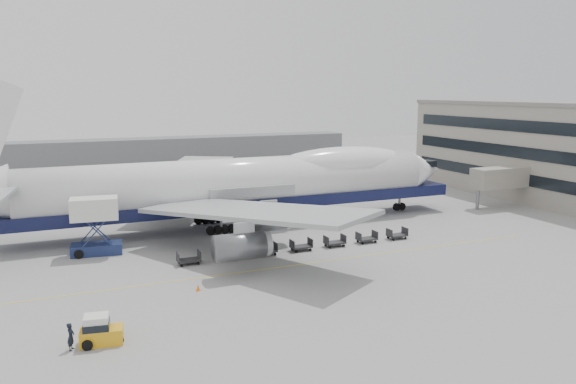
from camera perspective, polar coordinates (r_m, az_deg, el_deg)
name	(u,v)px	position (r m, az deg, el deg)	size (l,w,h in m)	color
ground	(271,250)	(62.17, -1.71, -5.92)	(260.00, 260.00, 0.00)	gray
apron_line	(293,265)	(56.88, 0.54, -7.47)	(60.00, 0.15, 0.01)	gold
hangar	(108,156)	(126.84, -17.83, 3.52)	(110.00, 8.00, 7.00)	slate
airliner	(241,183)	(72.16, -4.78, 0.90)	(67.00, 55.30, 19.98)	white
catering_truck	(95,223)	(63.32, -19.01, -2.97)	(5.51, 4.10, 6.16)	navy
baggage_tug	(100,331)	(42.07, -18.59, -13.25)	(3.06, 1.97, 2.09)	gold
ground_worker	(71,337)	(41.79, -21.20, -13.53)	(0.70, 0.46, 1.92)	black
traffic_cone	(198,288)	(50.57, -9.12, -9.59)	(0.38, 0.38, 0.56)	#FC640D
dolly_0	(189,259)	(57.94, -10.05, -6.75)	(2.30, 1.35, 1.30)	#2D2D30
dolly_1	(228,255)	(58.98, -6.09, -6.34)	(2.30, 1.35, 1.30)	#2D2D30
dolly_2	(266,250)	(60.28, -2.28, -5.92)	(2.30, 1.35, 1.30)	#2D2D30
dolly_3	(301,246)	(61.84, 1.34, -5.50)	(2.30, 1.35, 1.30)	#2D2D30
dolly_4	(335,242)	(63.63, 4.77, -5.08)	(2.30, 1.35, 1.30)	#2D2D30
dolly_5	(367,238)	(65.64, 7.99, -4.66)	(2.30, 1.35, 1.30)	#2D2D30
dolly_6	(397,235)	(67.85, 11.01, -4.26)	(2.30, 1.35, 1.30)	#2D2D30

